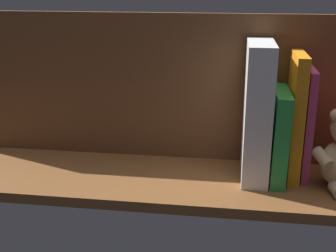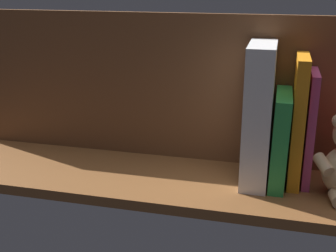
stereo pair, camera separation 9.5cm
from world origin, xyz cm
name	(u,v)px [view 1 (the left image)]	position (x,y,z in cm)	size (l,w,h in cm)	color
ground_plane	(168,179)	(0.00, 0.00, -1.10)	(107.68, 26.64, 2.20)	brown
shelf_back_panel	(175,88)	(0.00, -11.07, 16.85)	(107.68, 1.50, 33.70)	brown
book_2	(306,124)	(-28.79, -4.26, 11.75)	(1.61, 11.31, 23.49)	#B23F72
book_3	(295,117)	(-26.34, -3.66, 13.30)	(2.42, 12.52, 26.59)	orange
book_4	(278,135)	(-23.14, -2.49, 9.56)	(3.11, 14.86, 19.13)	green
dictionary_thick_white	(257,112)	(-18.45, -2.28, 14.44)	(5.40, 15.08, 28.87)	white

